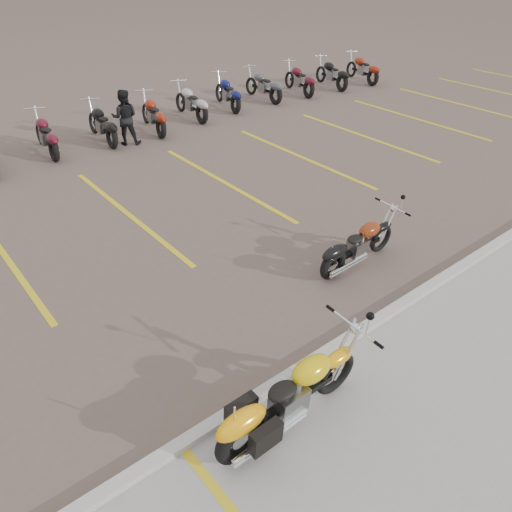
{
  "coord_description": "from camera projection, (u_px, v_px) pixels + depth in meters",
  "views": [
    {
      "loc": [
        -4.03,
        -5.61,
        5.42
      ],
      "look_at": [
        0.45,
        -0.07,
        0.75
      ],
      "focal_mm": 35.0,
      "sensor_mm": 36.0,
      "label": 1
    }
  ],
  "objects": [
    {
      "name": "curb",
      "position": [
        314.0,
        361.0,
        7.4
      ],
      "size": [
        60.0,
        0.18,
        0.12
      ],
      "primitive_type": "cube",
      "color": "#ADAAA3",
      "rests_on": "ground"
    },
    {
      "name": "concrete_apron",
      "position": [
        465.0,
        485.0,
        5.81
      ],
      "size": [
        60.0,
        5.0,
        0.01
      ],
      "primitive_type": "cube",
      "color": "#9E9B93",
      "rests_on": "ground"
    },
    {
      "name": "ground",
      "position": [
        233.0,
        299.0,
        8.74
      ],
      "size": [
        100.0,
        100.0,
        0.0
      ],
      "primitive_type": "plane",
      "color": "brown",
      "rests_on": "ground"
    },
    {
      "name": "bg_bike_row",
      "position": [
        125.0,
        117.0,
        15.42
      ],
      "size": [
        22.38,
        2.07,
        1.1
      ],
      "color": "black",
      "rests_on": "ground"
    },
    {
      "name": "yellow_cruiser",
      "position": [
        286.0,
        399.0,
        6.26
      ],
      "size": [
        2.35,
        0.34,
        0.97
      ],
      "rotation": [
        0.07,
        0.0,
        0.01
      ],
      "color": "black",
      "rests_on": "ground"
    },
    {
      "name": "person_b",
      "position": [
        125.0,
        117.0,
        14.63
      ],
      "size": [
        0.99,
        0.94,
        1.6
      ],
      "primitive_type": "imported",
      "rotation": [
        0.0,
        0.0,
        2.55
      ],
      "color": "black",
      "rests_on": "ground"
    },
    {
      "name": "parking_stripes",
      "position": [
        128.0,
        214.0,
        11.33
      ],
      "size": [
        38.0,
        5.5,
        0.01
      ],
      "primitive_type": null,
      "color": "gold",
      "rests_on": "ground"
    },
    {
      "name": "flame_cruiser",
      "position": [
        356.0,
        247.0,
        9.39
      ],
      "size": [
        2.01,
        0.3,
        0.83
      ],
      "rotation": [
        0.06,
        0.0,
        0.03
      ],
      "color": "black",
      "rests_on": "ground"
    }
  ]
}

